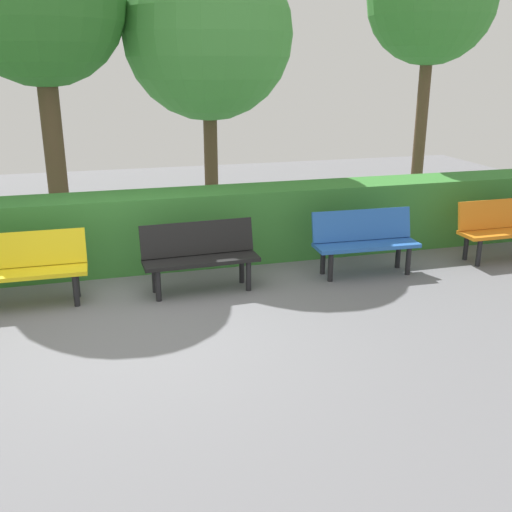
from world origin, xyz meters
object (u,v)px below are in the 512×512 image
at_px(tree_near, 432,0).
at_px(bench_yellow, 20,266).
at_px(bench_blue, 364,239).
at_px(tree_far, 38,0).
at_px(tree_mid, 208,35).
at_px(bench_black, 200,254).
at_px(bench_orange, 506,226).

bearing_deg(tree_near, bench_yellow, 22.54).
distance_m(bench_blue, tree_far, 5.86).
bearing_deg(bench_blue, bench_yellow, 1.34).
bearing_deg(bench_yellow, tree_far, -96.72).
distance_m(bench_yellow, tree_mid, 5.02).
bearing_deg(bench_yellow, bench_black, 178.12).
relative_size(bench_black, bench_yellow, 0.96).
relative_size(bench_black, tree_near, 0.29).
xyz_separation_m(bench_orange, tree_near, (-0.16, -2.86, 3.31)).
height_order(bench_black, tree_far, tree_far).
relative_size(bench_blue, tree_mid, 0.31).
bearing_deg(bench_black, bench_yellow, -4.45).
xyz_separation_m(bench_black, tree_mid, (-0.79, -3.15, 2.72)).
distance_m(bench_blue, bench_yellow, 4.39).
bearing_deg(tree_mid, bench_black, 75.92).
bearing_deg(tree_mid, tree_far, 6.08).
distance_m(bench_black, tree_mid, 4.23).
xyz_separation_m(bench_yellow, tree_mid, (-2.91, -3.06, 2.71)).
height_order(bench_orange, bench_black, bench_orange).
bearing_deg(bench_blue, tree_mid, -62.49).
distance_m(bench_orange, tree_near, 4.38).
bearing_deg(bench_blue, tree_near, -128.15).
bearing_deg(tree_near, tree_far, 0.47).
bearing_deg(tree_mid, tree_near, 176.81).
xyz_separation_m(tree_near, tree_mid, (3.93, -0.22, -0.60)).
distance_m(bench_blue, tree_near, 5.04).
distance_m(bench_blue, bench_black, 2.27).
distance_m(tree_near, tree_mid, 3.98).
height_order(bench_yellow, tree_far, tree_far).
height_order(bench_black, tree_near, tree_near).
distance_m(bench_black, tree_far, 4.62).
bearing_deg(bench_black, tree_mid, -106.18).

